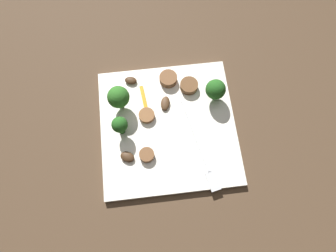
{
  "coord_description": "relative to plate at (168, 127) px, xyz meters",
  "views": [
    {
      "loc": [
        0.2,
        -0.02,
        0.57
      ],
      "look_at": [
        0.0,
        0.0,
        0.01
      ],
      "focal_mm": 34.24,
      "sensor_mm": 36.0,
      "label": 1
    }
  ],
  "objects": [
    {
      "name": "ground_plane",
      "position": [
        0.0,
        0.0,
        -0.01
      ],
      "size": [
        1.4,
        1.4,
        0.0
      ],
      "primitive_type": "plane",
      "color": "#4C3826"
    },
    {
      "name": "plate",
      "position": [
        0.0,
        0.0,
        0.0
      ],
      "size": [
        0.25,
        0.25,
        0.01
      ],
      "primitive_type": "cube",
      "color": "white",
      "rests_on": "ground_plane"
    },
    {
      "name": "fork",
      "position": [
        0.05,
        0.05,
        0.01
      ],
      "size": [
        0.18,
        0.05,
        0.0
      ],
      "rotation": [
        0.0,
        0.0,
        0.2
      ],
      "color": "silver",
      "rests_on": "plate"
    },
    {
      "name": "broccoli_floret_0",
      "position": [
        -0.05,
        0.09,
        0.04
      ],
      "size": [
        0.04,
        0.04,
        0.05
      ],
      "color": "#296420",
      "rests_on": "plate"
    },
    {
      "name": "broccoli_floret_1",
      "position": [
        0.0,
        -0.09,
        0.04
      ],
      "size": [
        0.03,
        0.03,
        0.05
      ],
      "color": "#296420",
      "rests_on": "plate"
    },
    {
      "name": "broccoli_floret_2",
      "position": [
        -0.05,
        -0.08,
        0.04
      ],
      "size": [
        0.04,
        0.04,
        0.06
      ],
      "color": "#347525",
      "rests_on": "plate"
    },
    {
      "name": "sausage_slice_0",
      "position": [
        -0.07,
        0.05,
        0.01
      ],
      "size": [
        0.04,
        0.04,
        0.01
      ],
      "primitive_type": "cylinder",
      "rotation": [
        0.0,
        0.0,
        0.08
      ],
      "color": "brown",
      "rests_on": "plate"
    },
    {
      "name": "sausage_slice_1",
      "position": [
        -0.09,
        0.01,
        0.01
      ],
      "size": [
        0.04,
        0.04,
        0.01
      ],
      "primitive_type": "cylinder",
      "rotation": [
        0.0,
        0.0,
        0.29
      ],
      "color": "brown",
      "rests_on": "plate"
    },
    {
      "name": "sausage_slice_2",
      "position": [
        0.05,
        -0.04,
        0.01
      ],
      "size": [
        0.04,
        0.04,
        0.01
      ],
      "primitive_type": "cylinder",
      "rotation": [
        0.0,
        0.0,
        0.65
      ],
      "color": "brown",
      "rests_on": "plate"
    },
    {
      "name": "sausage_slice_3",
      "position": [
        -0.02,
        -0.04,
        0.01
      ],
      "size": [
        0.04,
        0.04,
        0.01
      ],
      "primitive_type": "cylinder",
      "rotation": [
        0.0,
        0.0,
        0.61
      ],
      "color": "brown",
      "rests_on": "plate"
    },
    {
      "name": "mushroom_0",
      "position": [
        -0.1,
        -0.06,
        0.01
      ],
      "size": [
        0.02,
        0.03,
        0.01
      ],
      "primitive_type": "ellipsoid",
      "rotation": [
        0.0,
        0.0,
        1.3
      ],
      "color": "#422B19",
      "rests_on": "plate"
    },
    {
      "name": "mushroom_1",
      "position": [
        0.05,
        -0.08,
        0.01
      ],
      "size": [
        0.03,
        0.03,
        0.01
      ],
      "primitive_type": "ellipsoid",
      "rotation": [
        0.0,
        0.0,
        1.03
      ],
      "color": "#422B19",
      "rests_on": "plate"
    },
    {
      "name": "mushroom_2",
      "position": [
        -0.04,
        -0.0,
        0.01
      ],
      "size": [
        0.03,
        0.02,
        0.01
      ],
      "primitive_type": "ellipsoid",
      "rotation": [
        0.0,
        0.0,
        6.06
      ],
      "color": "#4C331E",
      "rests_on": "plate"
    },
    {
      "name": "pepper_strip_0",
      "position": [
        -0.06,
        -0.04,
        0.01
      ],
      "size": [
        0.05,
        0.01,
        0.0
      ],
      "primitive_type": "cube",
      "rotation": [
        0.0,
        0.0,
        3.25
      ],
      "color": "orange",
      "rests_on": "plate"
    }
  ]
}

